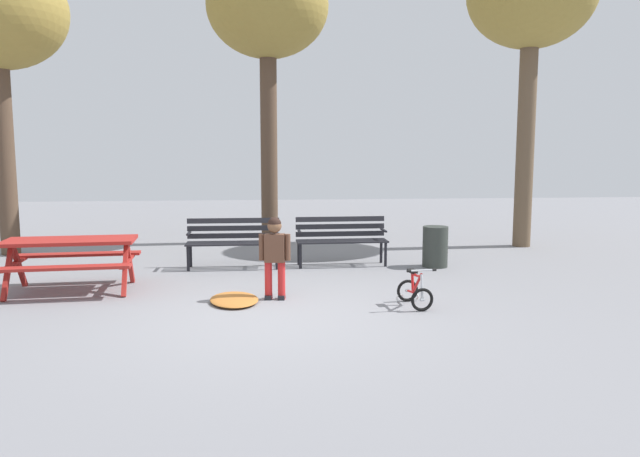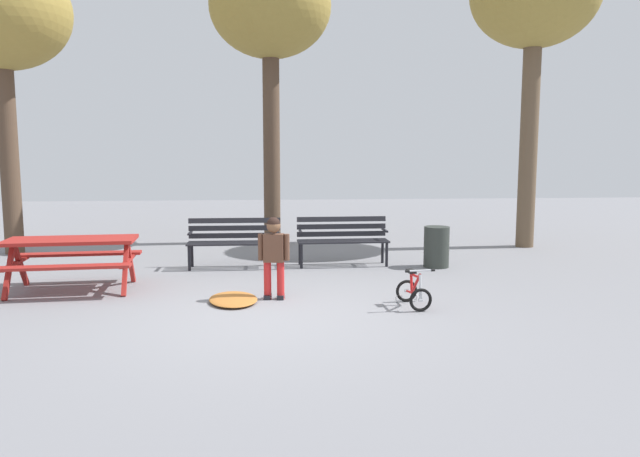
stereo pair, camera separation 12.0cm
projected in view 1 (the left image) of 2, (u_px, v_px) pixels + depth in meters
The scene contains 9 objects.
ground at pixel (271, 316), 7.53m from camera, with size 36.00×36.00×0.00m, color gray.
picnic_table at pixel (70, 251), 8.75m from camera, with size 1.90×1.47×0.79m.
park_bench_far_left at pixel (233, 238), 10.58m from camera, with size 1.60×0.47×0.85m.
park_bench_left at pixel (341, 236), 10.82m from camera, with size 1.61×0.49×0.85m.
child_standing at pixel (275, 251), 8.28m from camera, with size 0.43×0.20×1.13m.
kids_bicycle at pixel (415, 291), 7.96m from camera, with size 0.42×0.59×0.54m.
leaf_pile at pixel (234, 299), 8.20m from camera, with size 0.92×0.64×0.07m, color #B26B2D.
trash_bin at pixel (435, 247), 10.66m from camera, with size 0.44×0.44×0.71m, color #2D332D.
tree_left at pixel (268, 11), 12.96m from camera, with size 2.60×2.60×6.18m.
Camera 1 is at (-0.11, -7.35, 2.02)m, focal length 34.27 mm.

